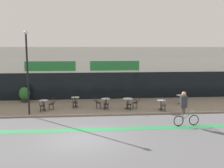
{
  "coord_description": "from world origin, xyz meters",
  "views": [
    {
      "loc": [
        0.47,
        -13.3,
        4.76
      ],
      "look_at": [
        2.2,
        5.74,
        2.07
      ],
      "focal_mm": 42.0,
      "sensor_mm": 36.0,
      "label": 1
    }
  ],
  "objects_px": {
    "cafe_chair_2_near": "(106,103)",
    "cafe_chair_3_near": "(129,104)",
    "bistro_table_2": "(106,101)",
    "lamp_post": "(27,67)",
    "cafe_chair_5_near": "(183,99)",
    "cyclist_0": "(184,106)",
    "bistro_table_0": "(44,103)",
    "cafe_chair_4_near": "(163,105)",
    "planter_pot": "(25,94)",
    "cafe_chair_3_side": "(136,102)",
    "cafe_chair_0_near": "(42,105)",
    "cafe_chair_0_side": "(52,103)",
    "bistro_table_3": "(128,101)",
    "bistro_table_4": "(161,103)",
    "bistro_table_5": "(181,98)",
    "cafe_chair_2_side": "(97,102)",
    "bistro_table_1": "(75,100)",
    "cafe_chair_1_near": "(75,102)"
  },
  "relations": [
    {
      "from": "cafe_chair_2_near",
      "to": "cafe_chair_3_near",
      "type": "relative_size",
      "value": 1.0
    },
    {
      "from": "bistro_table_2",
      "to": "lamp_post",
      "type": "height_order",
      "value": "lamp_post"
    },
    {
      "from": "cafe_chair_5_near",
      "to": "cyclist_0",
      "type": "relative_size",
      "value": 0.43
    },
    {
      "from": "bistro_table_0",
      "to": "cafe_chair_4_near",
      "type": "distance_m",
      "value": 8.83
    },
    {
      "from": "planter_pot",
      "to": "cafe_chair_3_side",
      "type": "bearing_deg",
      "value": -18.81
    },
    {
      "from": "cafe_chair_0_near",
      "to": "cafe_chair_0_side",
      "type": "bearing_deg",
      "value": -51.41
    },
    {
      "from": "cafe_chair_4_near",
      "to": "lamp_post",
      "type": "bearing_deg",
      "value": 92.65
    },
    {
      "from": "bistro_table_3",
      "to": "cafe_chair_5_near",
      "type": "xyz_separation_m",
      "value": [
        4.64,
        0.73,
        -0.04
      ]
    },
    {
      "from": "bistro_table_0",
      "to": "cafe_chair_2_near",
      "type": "height_order",
      "value": "cafe_chair_2_near"
    },
    {
      "from": "cafe_chair_2_near",
      "to": "cafe_chair_4_near",
      "type": "bearing_deg",
      "value": -103.52
    },
    {
      "from": "bistro_table_4",
      "to": "bistro_table_5",
      "type": "distance_m",
      "value": 2.9
    },
    {
      "from": "bistro_table_5",
      "to": "cafe_chair_2_side",
      "type": "bearing_deg",
      "value": -170.88
    },
    {
      "from": "bistro_table_0",
      "to": "bistro_table_3",
      "type": "distance_m",
      "value": 6.31
    },
    {
      "from": "cafe_chair_3_side",
      "to": "cyclist_0",
      "type": "height_order",
      "value": "cyclist_0"
    },
    {
      "from": "bistro_table_1",
      "to": "cafe_chair_2_near",
      "type": "relative_size",
      "value": 0.84
    },
    {
      "from": "cafe_chair_4_near",
      "to": "lamp_post",
      "type": "distance_m",
      "value": 9.93
    },
    {
      "from": "bistro_table_2",
      "to": "cafe_chair_0_side",
      "type": "xyz_separation_m",
      "value": [
        -4.01,
        -0.15,
        -0.02
      ]
    },
    {
      "from": "cafe_chair_0_near",
      "to": "cafe_chair_0_side",
      "type": "distance_m",
      "value": 0.88
    },
    {
      "from": "bistro_table_3",
      "to": "cafe_chair_2_side",
      "type": "distance_m",
      "value": 2.31
    },
    {
      "from": "cafe_chair_5_near",
      "to": "cyclist_0",
      "type": "height_order",
      "value": "cyclist_0"
    },
    {
      "from": "cafe_chair_3_side",
      "to": "cafe_chair_2_side",
      "type": "bearing_deg",
      "value": -6.99
    },
    {
      "from": "bistro_table_5",
      "to": "cafe_chair_4_near",
      "type": "xyz_separation_m",
      "value": [
        -2.2,
        -2.53,
        0.01
      ]
    },
    {
      "from": "bistro_table_2",
      "to": "cafe_chair_5_near",
      "type": "xyz_separation_m",
      "value": [
        6.31,
        0.48,
        -0.02
      ]
    },
    {
      "from": "bistro_table_0",
      "to": "lamp_post",
      "type": "relative_size",
      "value": 0.13
    },
    {
      "from": "bistro_table_4",
      "to": "cafe_chair_0_side",
      "type": "relative_size",
      "value": 0.81
    },
    {
      "from": "bistro_table_5",
      "to": "cafe_chair_1_near",
      "type": "relative_size",
      "value": 0.79
    },
    {
      "from": "cafe_chair_5_near",
      "to": "bistro_table_0",
      "type": "bearing_deg",
      "value": 89.77
    },
    {
      "from": "cafe_chair_0_side",
      "to": "cafe_chair_4_near",
      "type": "xyz_separation_m",
      "value": [
        8.11,
        -1.28,
        0.0
      ]
    },
    {
      "from": "cafe_chair_3_near",
      "to": "bistro_table_3",
      "type": "bearing_deg",
      "value": 6.49
    },
    {
      "from": "cafe_chair_1_near",
      "to": "cafe_chair_2_side",
      "type": "relative_size",
      "value": 1.0
    },
    {
      "from": "bistro_table_5",
      "to": "cafe_chair_3_near",
      "type": "xyz_separation_m",
      "value": [
        -4.64,
        -1.99,
        0.01
      ]
    },
    {
      "from": "cafe_chair_0_side",
      "to": "cafe_chair_2_side",
      "type": "relative_size",
      "value": 1.0
    },
    {
      "from": "cafe_chair_1_near",
      "to": "cafe_chair_0_side",
      "type": "bearing_deg",
      "value": 105.97
    },
    {
      "from": "cafe_chair_2_near",
      "to": "cafe_chair_4_near",
      "type": "distance_m",
      "value": 4.18
    },
    {
      "from": "bistro_table_4",
      "to": "planter_pot",
      "type": "xyz_separation_m",
      "value": [
        -10.81,
        3.61,
        0.17
      ]
    },
    {
      "from": "bistro_table_5",
      "to": "cafe_chair_0_side",
      "type": "bearing_deg",
      "value": -173.08
    },
    {
      "from": "cafe_chair_4_near",
      "to": "cyclist_0",
      "type": "bearing_deg",
      "value": -170.33
    },
    {
      "from": "cafe_chair_0_side",
      "to": "cafe_chair_3_near",
      "type": "relative_size",
      "value": 1.0
    },
    {
      "from": "cafe_chair_1_near",
      "to": "cafe_chair_3_side",
      "type": "height_order",
      "value": "same"
    },
    {
      "from": "cafe_chair_1_near",
      "to": "lamp_post",
      "type": "distance_m",
      "value": 4.4
    },
    {
      "from": "bistro_table_2",
      "to": "cafe_chair_5_near",
      "type": "bearing_deg",
      "value": 4.32
    },
    {
      "from": "cafe_chair_1_near",
      "to": "cafe_chair_4_near",
      "type": "bearing_deg",
      "value": -97.13
    },
    {
      "from": "bistro_table_5",
      "to": "cafe_chair_4_near",
      "type": "bearing_deg",
      "value": -130.98
    },
    {
      "from": "bistro_table_3",
      "to": "cafe_chair_1_near",
      "type": "height_order",
      "value": "cafe_chair_1_near"
    },
    {
      "from": "cafe_chair_0_side",
      "to": "cafe_chair_1_near",
      "type": "relative_size",
      "value": 1.0
    },
    {
      "from": "bistro_table_1",
      "to": "cafe_chair_0_near",
      "type": "bearing_deg",
      "value": -146.29
    },
    {
      "from": "cafe_chair_5_near",
      "to": "cyclist_0",
      "type": "bearing_deg",
      "value": 156.43
    },
    {
      "from": "bistro_table_2",
      "to": "cafe_chair_2_near",
      "type": "distance_m",
      "value": 0.63
    },
    {
      "from": "cafe_chair_2_near",
      "to": "lamp_post",
      "type": "height_order",
      "value": "lamp_post"
    },
    {
      "from": "cafe_chair_2_near",
      "to": "cafe_chair_4_near",
      "type": "relative_size",
      "value": 1.0
    }
  ]
}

